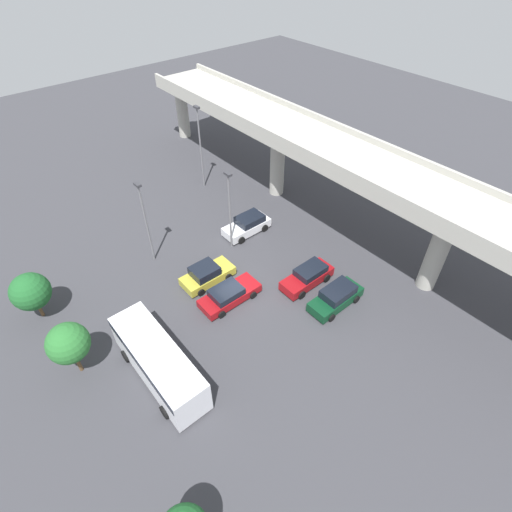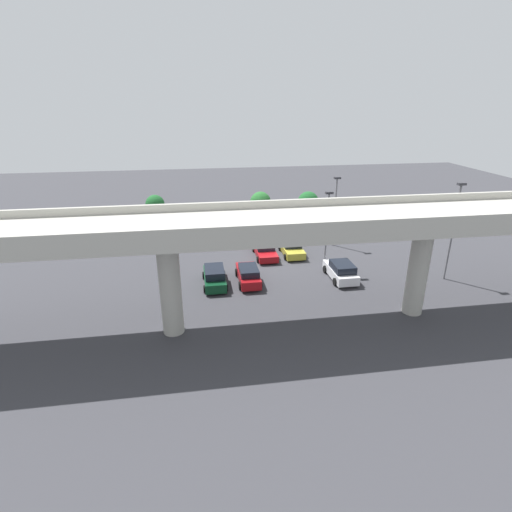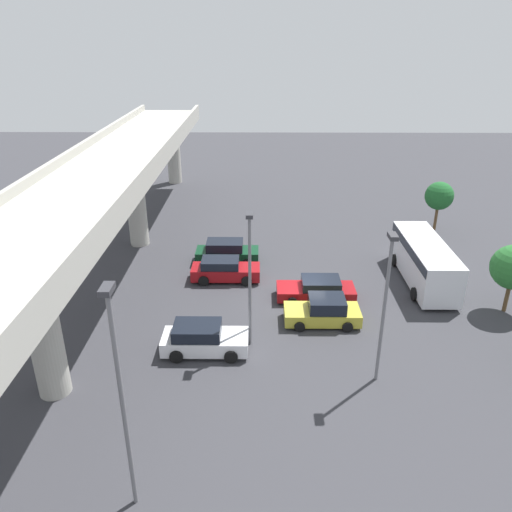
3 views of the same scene
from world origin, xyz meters
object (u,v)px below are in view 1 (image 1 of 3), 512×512
object	(u,v)px
parked_car_4	(336,297)
lamp_post_mid_lot	(200,142)
parked_car_0	(247,225)
shuttle_bus	(158,360)
tree_front_centre	(68,343)
parked_car_1	(207,274)
lamp_post_by_overpass	(145,217)
parked_car_3	(308,276)
lamp_post_near_aisle	(230,206)
parked_car_2	(229,295)
tree_front_left	(30,292)

from	to	relation	value
parked_car_4	lamp_post_mid_lot	xyz separation A→B (m)	(-20.60, 1.97, 4.30)
parked_car_0	lamp_post_mid_lot	xyz separation A→B (m)	(-9.27, 1.46, 4.29)
shuttle_bus	tree_front_centre	world-z (taller)	tree_front_centre
parked_car_1	shuttle_bus	size ratio (longest dim) A/B	0.53
shuttle_bus	lamp_post_by_overpass	world-z (taller)	lamp_post_by_overpass
shuttle_bus	lamp_post_by_overpass	size ratio (longest dim) A/B	1.09
parked_car_1	tree_front_centre	xyz separation A→B (m)	(1.44, -11.14, 2.17)
parked_car_0	shuttle_bus	bearing A→B (deg)	30.53
parked_car_3	tree_front_centre	world-z (taller)	tree_front_centre
lamp_post_near_aisle	parked_car_2	bearing A→B (deg)	-39.10
shuttle_bus	tree_front_left	bearing A→B (deg)	-157.31
parked_car_3	parked_car_4	world-z (taller)	parked_car_4
parked_car_4	lamp_post_mid_lot	world-z (taller)	lamp_post_mid_lot
parked_car_4	lamp_post_near_aisle	bearing A→B (deg)	-79.63
parked_car_0	tree_front_left	xyz separation A→B (m)	(-2.01, -18.16, 1.80)
parked_car_1	parked_car_4	xyz separation A→B (m)	(8.38, 6.12, 0.04)
shuttle_bus	lamp_post_near_aisle	size ratio (longest dim) A/B	1.11
parked_car_3	lamp_post_near_aisle	distance (m)	8.67
parked_car_2	parked_car_4	size ratio (longest dim) A/B	1.08
tree_front_centre	parked_car_3	bearing A→B (deg)	77.03
parked_car_1	lamp_post_by_overpass	distance (m)	6.69
lamp_post_by_overpass	parked_car_4	bearing A→B (deg)	30.95
parked_car_2	parked_car_3	xyz separation A→B (m)	(2.56, 6.00, 0.09)
parked_car_2	lamp_post_mid_lot	xyz separation A→B (m)	(-15.06, 8.02, 4.42)
parked_car_1	lamp_post_near_aisle	bearing A→B (deg)	27.92
tree_front_left	tree_front_centre	distance (m)	6.42
tree_front_centre	parked_car_2	bearing A→B (deg)	82.88
parked_car_2	parked_car_3	world-z (taller)	parked_car_3
parked_car_2	parked_car_4	world-z (taller)	parked_car_4
shuttle_bus	tree_front_left	size ratio (longest dim) A/B	2.09
parked_car_2	tree_front_left	world-z (taller)	tree_front_left
shuttle_bus	tree_front_left	distance (m)	11.09
parked_car_3	lamp_post_near_aisle	size ratio (longest dim) A/B	0.62
parked_car_2	lamp_post_by_overpass	world-z (taller)	lamp_post_by_overpass
parked_car_4	shuttle_bus	bearing A→B (deg)	-13.21
parked_car_0	lamp_post_near_aisle	world-z (taller)	lamp_post_near_aisle
tree_front_left	lamp_post_by_overpass	bearing A→B (deg)	91.23
parked_car_2	lamp_post_mid_lot	distance (m)	17.63
parked_car_3	lamp_post_by_overpass	xyz separation A→B (m)	(-10.57, -8.08, 3.73)
lamp_post_near_aisle	tree_front_centre	xyz separation A→B (m)	(3.65, -15.33, -1.51)
lamp_post_mid_lot	lamp_post_by_overpass	bearing A→B (deg)	-55.06
shuttle_bus	lamp_post_mid_lot	bearing A→B (deg)	138.67
parked_car_4	shuttle_bus	xyz separation A→B (m)	(-3.14, -13.38, 0.92)
parked_car_2	lamp_post_near_aisle	bearing A→B (deg)	50.90
lamp_post_near_aisle	tree_front_left	bearing A→B (deg)	-99.92
parked_car_0	shuttle_bus	world-z (taller)	shuttle_bus
lamp_post_mid_lot	tree_front_left	size ratio (longest dim) A/B	2.20
parked_car_1	parked_car_3	size ratio (longest dim) A/B	0.95
tree_front_centre	lamp_post_mid_lot	bearing A→B (deg)	125.38
parked_car_3	tree_front_centre	size ratio (longest dim) A/B	1.09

